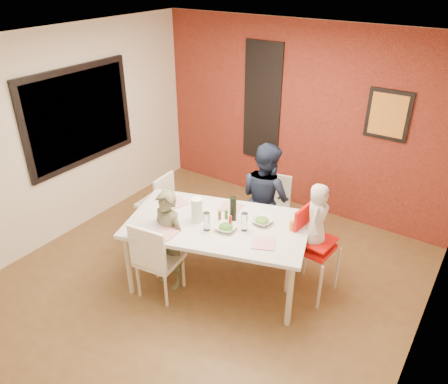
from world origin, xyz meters
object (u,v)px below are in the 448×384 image
Objects in this scene: toddler at (317,216)px; paper_towel_roll at (197,210)px; wine_bottle at (233,209)px; chair_near at (155,257)px; child_near at (168,240)px; dining_table at (218,228)px; child_far at (265,198)px; high_chair at (311,243)px; chair_far at (272,205)px; chair_left at (159,200)px.

toddler is 2.66× the size of paper_towel_roll.
paper_towel_roll is at bearing 104.74° from toddler.
toddler is at bearing 20.08° from wine_bottle.
child_near is (-0.01, 0.24, 0.07)m from chair_near.
paper_towel_roll is at bearing -156.34° from dining_table.
wine_bottle is 0.40m from paper_towel_roll.
child_far is (0.53, 1.27, 0.12)m from child_near.
dining_table is at bearing -133.73° from chair_near.
high_chair is at bearing 26.05° from paper_towel_roll.
toddler is 2.65× the size of wine_bottle.
child_near is at bearing -121.14° from chair_far.
child_far is at bearing 66.55° from high_chair.
child_near is 4.36× the size of paper_towel_roll.
chair_left reaches higher than dining_table.
child_near is 1.38m from child_far.
paper_towel_roll is at bearing 51.36° from child_near.
chair_left is at bearing -164.58° from chair_far.
toddler is at bearing -50.95° from chair_far.
chair_far is at bearing -65.32° from child_far.
child_far reaches higher than chair_far.
paper_towel_roll is (-0.29, -1.26, 0.45)m from chair_far.
chair_near is at bearing 116.49° from toddler.
toddler is (1.39, 0.80, 0.39)m from child_near.
chair_near reaches higher than chair_far.
wine_bottle is 1.01× the size of paper_towel_roll.
toddler is at bearing 172.22° from child_far.
paper_towel_roll is at bearing -121.31° from chair_near.
high_chair is (1.35, 1.05, 0.10)m from chair_near.
child_far is 0.81m from wine_bottle.
chair_near is 0.65× the size of child_far.
dining_table is 7.88× the size of paper_towel_roll.
child_near is (-1.37, -0.80, -0.03)m from high_chair.
wine_bottle is at bearing 73.90° from chair_left.
toddler is (0.86, -0.47, 0.26)m from child_far.
high_chair is (0.93, 0.46, -0.11)m from dining_table.
chair_near is at bearing -126.00° from wine_bottle.
dining_table is at bearing 122.04° from high_chair.
child_near is at bearing 87.80° from child_far.
paper_towel_roll reaches higher than chair_left.
child_far reaches higher than high_chair.
chair_near is 0.26m from child_near.
wine_bottle reaches higher than chair_far.
child_far is 5.24× the size of paper_towel_roll.
toddler reaches higher than chair_far.
chair_left is 2.30m from toddler.
chair_left is at bearing 95.79° from high_chair.
wine_bottle is at bearing 111.54° from child_far.
high_chair reaches higher than chair_left.
dining_table is 0.28m from wine_bottle.
high_chair is at bearing 26.58° from dining_table.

